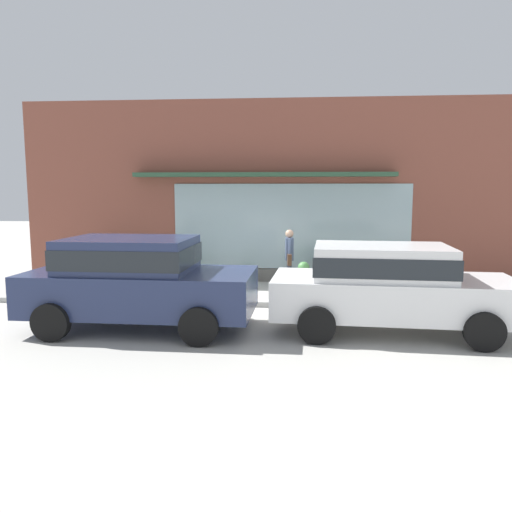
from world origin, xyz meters
name	(u,v)px	position (x,y,z in m)	size (l,w,h in m)	color
ground_plane	(255,304)	(0.00, 0.00, 0.00)	(60.00, 60.00, 0.00)	#B2AFA8
curb_strip	(254,304)	(0.00, -0.20, 0.06)	(14.00, 0.24, 0.12)	#B2B2AD
storefront	(265,193)	(0.01, 3.19, 2.52)	(14.00, 0.81, 5.16)	brown
fire_hydrant	(304,278)	(1.13, 1.14, 0.42)	(0.44, 0.41, 0.84)	#4C8C47
pedestrian_with_handbag	(289,255)	(0.76, 1.78, 0.92)	(0.23, 0.65, 1.59)	#333847
parked_car_navy	(137,278)	(-2.04, -2.20, 0.98)	(4.26, 2.20, 1.73)	navy
parked_car_white	(388,283)	(2.62, -2.08, 0.92)	(4.47, 2.24, 1.61)	white
potted_plant_by_entrance	(188,262)	(-2.06, 2.30, 0.63)	(0.47, 0.47, 1.32)	#33473D
potted_plant_trailing_edge	(144,267)	(-3.36, 2.47, 0.44)	(0.62, 0.62, 0.83)	#9E6042
potted_plant_low_front	(246,275)	(-0.46, 2.52, 0.26)	(0.30, 0.30, 0.52)	#33473D
potted_plant_window_left	(326,269)	(1.75, 2.42, 0.46)	(0.61, 0.61, 0.86)	#9E6042
potted_plant_window_center	(401,274)	(3.78, 2.42, 0.36)	(0.36, 0.36, 0.67)	#33473D
potted_plant_window_right	(114,263)	(-4.19, 2.30, 0.58)	(0.73, 0.73, 1.02)	#B7B2A3
potted_plant_corner_tall	(360,271)	(2.69, 2.41, 0.42)	(0.55, 0.55, 0.77)	#9E6042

